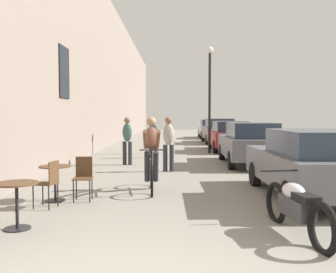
{
  "coord_description": "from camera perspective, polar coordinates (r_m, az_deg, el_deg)",
  "views": [
    {
      "loc": [
        0.41,
        -3.1,
        1.74
      ],
      "look_at": [
        0.22,
        12.14,
        0.9
      ],
      "focal_mm": 40.6,
      "sensor_mm": 36.0,
      "label": 1
    }
  ],
  "objects": [
    {
      "name": "cyclist_on_bicycle",
      "position": [
        8.8,
        -2.5,
        -2.91
      ],
      "size": [
        0.52,
        1.76,
        1.74
      ],
      "color": "black",
      "rests_on": "ground_plane"
    },
    {
      "name": "parked_car_third",
      "position": [
        18.93,
        9.09,
        0.15
      ],
      "size": [
        1.77,
        4.15,
        1.48
      ],
      "color": "maroon",
      "rests_on": "ground_plane"
    },
    {
      "name": "cafe_table_near",
      "position": [
        6.3,
        -21.76,
        -8.22
      ],
      "size": [
        0.64,
        0.64,
        0.72
      ],
      "color": "black",
      "rests_on": "ground_plane"
    },
    {
      "name": "pedestrian_mid",
      "position": [
        13.47,
        -6.14,
        -0.23
      ],
      "size": [
        0.36,
        0.27,
        1.69
      ],
      "color": "#26262D",
      "rests_on": "ground_plane"
    },
    {
      "name": "cafe_table_mid",
      "position": [
        8.1,
        -16.59,
        -5.63
      ],
      "size": [
        0.64,
        0.64,
        0.72
      ],
      "color": "black",
      "rests_on": "ground_plane"
    },
    {
      "name": "parked_car_fourth",
      "position": [
        24.36,
        7.56,
        0.92
      ],
      "size": [
        1.89,
        4.4,
        1.56
      ],
      "color": "#595960",
      "rests_on": "ground_plane"
    },
    {
      "name": "parked_car_fifth",
      "position": [
        29.65,
        6.36,
        1.21
      ],
      "size": [
        1.77,
        4.1,
        1.45
      ],
      "color": "#B7B7BC",
      "rests_on": "ground_plane"
    },
    {
      "name": "parked_car_nearest",
      "position": [
        8.49,
        20.29,
        -3.72
      ],
      "size": [
        1.78,
        4.1,
        1.45
      ],
      "color": "#595960",
      "rests_on": "ground_plane"
    },
    {
      "name": "street_lamp",
      "position": [
        17.69,
        6.28,
        7.56
      ],
      "size": [
        0.32,
        0.32,
        4.9
      ],
      "color": "black",
      "rests_on": "ground_plane"
    },
    {
      "name": "pedestrian_near",
      "position": [
        11.79,
        0.07,
        -0.64
      ],
      "size": [
        0.36,
        0.26,
        1.7
      ],
      "color": "#26262D",
      "rests_on": "ground_plane"
    },
    {
      "name": "parked_motorcycle",
      "position": [
        5.91,
        18.79,
        -10.05
      ],
      "size": [
        0.62,
        2.14,
        0.92
      ],
      "color": "black",
      "rests_on": "ground_plane"
    },
    {
      "name": "cafe_chair_mid_toward_street",
      "position": [
        7.51,
        -17.42,
        -6.36
      ],
      "size": [
        0.45,
        0.45,
        0.89
      ],
      "color": "black",
      "rests_on": "ground_plane"
    },
    {
      "name": "cafe_chair_mid_toward_wall",
      "position": [
        8.03,
        -12.59,
        -5.68
      ],
      "size": [
        0.41,
        0.41,
        0.89
      ],
      "color": "black",
      "rests_on": "ground_plane"
    },
    {
      "name": "parked_car_second",
      "position": [
        13.75,
        12.09,
        -0.94
      ],
      "size": [
        1.84,
        4.24,
        1.5
      ],
      "color": "#595960",
      "rests_on": "ground_plane"
    },
    {
      "name": "building_facade_left",
      "position": [
        17.7,
        -12.11,
        11.1
      ],
      "size": [
        0.54,
        68.0,
        8.42
      ],
      "color": "gray",
      "rests_on": "ground_plane"
    },
    {
      "name": "pedestrian_far",
      "position": [
        15.59,
        -2.22,
        0.1
      ],
      "size": [
        0.35,
        0.26,
        1.62
      ],
      "color": "#26262D",
      "rests_on": "ground_plane"
    }
  ]
}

